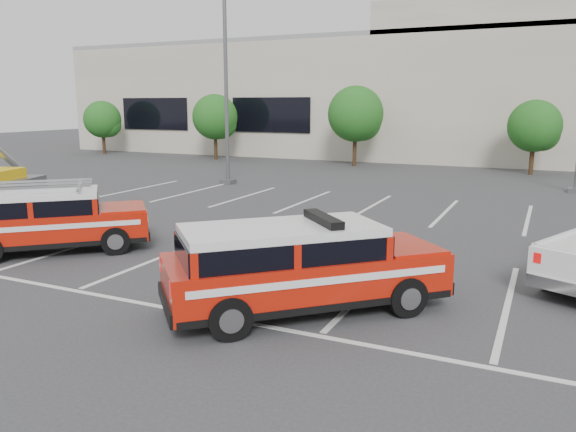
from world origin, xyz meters
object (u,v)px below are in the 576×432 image
object	(u,v)px
tree_mid_left	(357,116)
ladder_suv	(51,224)
tree_mid_right	(536,128)
tree_left	(216,119)
light_pole_left	(226,72)
convention_building	(469,90)
fire_chief_suv	(301,273)
tree_far_left	(104,121)

from	to	relation	value
tree_mid_left	ladder_suv	bearing A→B (deg)	-91.80
tree_mid_left	tree_mid_right	size ratio (longest dim) A/B	1.21
tree_left	light_pole_left	bearing A→B (deg)	-55.48
tree_mid_left	ladder_suv	size ratio (longest dim) A/B	1.06
convention_building	fire_chief_suv	size ratio (longest dim) A/B	12.13
convention_building	tree_mid_left	world-z (taller)	convention_building
tree_mid_right	fire_chief_suv	world-z (taller)	tree_mid_right
tree_left	light_pole_left	world-z (taller)	light_pole_left
ladder_suv	convention_building	bearing A→B (deg)	127.11
tree_mid_right	fire_chief_suv	size ratio (longest dim) A/B	0.81
light_pole_left	ladder_suv	size ratio (longest dim) A/B	2.25
light_pole_left	tree_mid_left	bearing A→B (deg)	72.90
tree_mid_right	ladder_suv	size ratio (longest dim) A/B	0.87
tree_left	ladder_suv	bearing A→B (deg)	-67.82
tree_mid_left	fire_chief_suv	bearing A→B (deg)	-74.04
tree_far_left	tree_mid_right	distance (m)	30.00
light_pole_left	fire_chief_suv	world-z (taller)	light_pole_left
fire_chief_suv	convention_building	bearing A→B (deg)	139.38
tree_far_left	tree_left	size ratio (longest dim) A/B	0.90
tree_far_left	light_pole_left	xyz separation A→B (m)	(16.91, -10.05, 2.68)
tree_mid_left	tree_mid_right	bearing A→B (deg)	-0.00
fire_chief_suv	light_pole_left	bearing A→B (deg)	171.96
tree_far_left	ladder_suv	xyz separation A→B (m)	(19.28, -22.77, -1.78)
tree_far_left	fire_chief_suv	bearing A→B (deg)	-41.73
convention_building	tree_far_left	distance (m)	27.03
tree_mid_left	light_pole_left	world-z (taller)	light_pole_left
tree_mid_right	ladder_suv	distance (m)	25.23
tree_mid_left	light_pole_left	distance (m)	10.73
convention_building	tree_left	distance (m)	18.11
convention_building	tree_mid_right	distance (m)	11.20
tree_far_left	ladder_suv	bearing A→B (deg)	-49.74
tree_left	light_pole_left	xyz separation A→B (m)	(6.91, -10.05, 2.41)
convention_building	tree_far_left	size ratio (longest dim) A/B	15.04
convention_building	ladder_suv	xyz separation A→B (m)	(-5.81, -32.59, -4.00)
tree_left	fire_chief_suv	world-z (taller)	tree_left
convention_building	light_pole_left	distance (m)	21.49
tree_mid_left	tree_mid_right	world-z (taller)	tree_mid_left
tree_mid_left	ladder_suv	distance (m)	22.90
tree_far_left	tree_left	xyz separation A→B (m)	(10.00, 0.00, 0.27)
convention_building	ladder_suv	bearing A→B (deg)	-100.10
tree_left	tree_mid_right	distance (m)	20.00
tree_far_left	light_pole_left	world-z (taller)	light_pole_left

